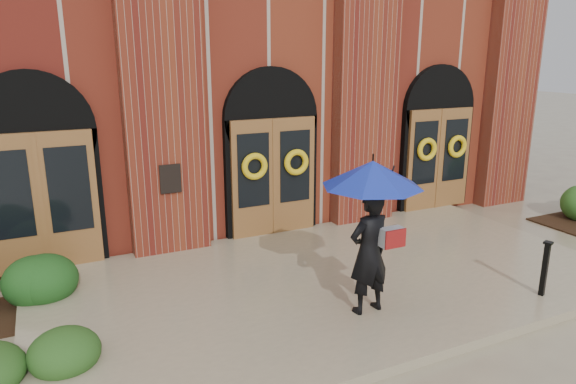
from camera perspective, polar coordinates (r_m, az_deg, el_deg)
ground at (r=9.13m, az=5.51°, el=-10.53°), size 90.00×90.00×0.00m
landing at (r=9.22m, az=5.03°, el=-9.75°), size 10.00×5.30×0.15m
church_building at (r=16.39m, az=-10.56°, el=13.33°), size 16.20×12.53×7.00m
man_with_umbrella at (r=7.51m, az=9.23°, el=-1.79°), size 1.60×1.60×2.33m
metal_post at (r=9.27m, az=26.65°, el=-7.49°), size 0.16×0.16×0.92m
hedge_front_left at (r=7.49m, az=-29.22°, el=-16.25°), size 1.58×1.35×0.56m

